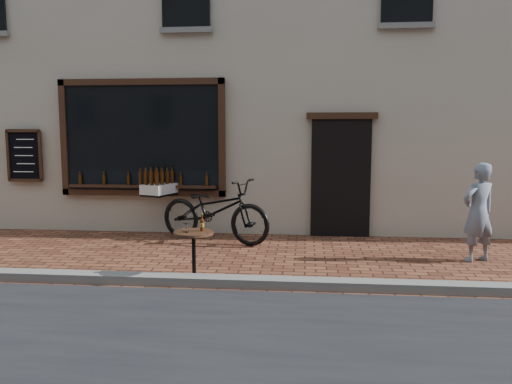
{
  "coord_description": "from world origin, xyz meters",
  "views": [
    {
      "loc": [
        1.24,
        -5.95,
        1.97
      ],
      "look_at": [
        0.53,
        1.2,
        1.1
      ],
      "focal_mm": 35.0,
      "sensor_mm": 36.0,
      "label": 1
    }
  ],
  "objects": [
    {
      "name": "ground",
      "position": [
        0.0,
        0.0,
        0.0
      ],
      "size": [
        90.0,
        90.0,
        0.0
      ],
      "primitive_type": "plane",
      "color": "#4C2618",
      "rests_on": "ground"
    },
    {
      "name": "kerb",
      "position": [
        0.0,
        0.2,
        0.06
      ],
      "size": [
        90.0,
        0.25,
        0.12
      ],
      "primitive_type": "cube",
      "color": "slate",
      "rests_on": "ground"
    },
    {
      "name": "shop_building",
      "position": [
        0.0,
        6.5,
        5.0
      ],
      "size": [
        28.0,
        6.2,
        10.0
      ],
      "color": "#C0AF97",
      "rests_on": "ground"
    },
    {
      "name": "cargo_bicycle",
      "position": [
        -0.41,
        2.76,
        0.59
      ],
      "size": [
        2.64,
        1.55,
        1.23
      ],
      "rotation": [
        0.0,
        0.0,
        1.21
      ],
      "color": "black",
      "rests_on": "ground"
    },
    {
      "name": "bistro_table",
      "position": [
        -0.21,
        0.35,
        0.48
      ],
      "size": [
        0.52,
        0.52,
        0.9
      ],
      "color": "black",
      "rests_on": "ground"
    },
    {
      "name": "pedestrian",
      "position": [
        3.86,
        1.8,
        0.75
      ],
      "size": [
        0.65,
        0.56,
        1.51
      ],
      "primitive_type": "imported",
      "rotation": [
        0.0,
        0.0,
        3.57
      ],
      "color": "slate",
      "rests_on": "ground"
    }
  ]
}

